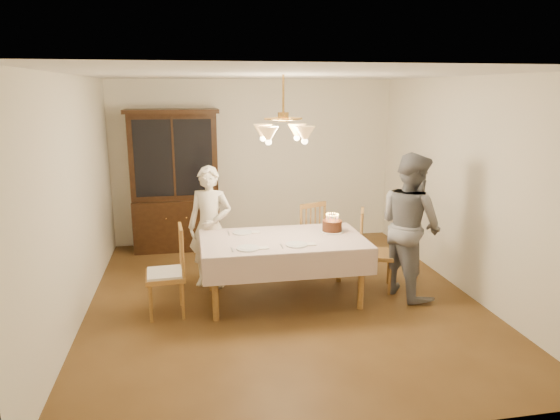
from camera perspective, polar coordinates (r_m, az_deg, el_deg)
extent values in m
plane|color=#503416|center=(6.07, 0.35, -10.13)|extent=(5.00, 5.00, 0.00)
plane|color=white|center=(5.56, 0.38, 15.24)|extent=(5.00, 5.00, 0.00)
plane|color=#EDE5CD|center=(8.10, -2.94, 5.49)|extent=(4.50, 0.00, 4.50)
plane|color=#EDE5CD|center=(3.33, 8.44, -6.58)|extent=(4.50, 0.00, 4.50)
plane|color=#EDE5CD|center=(5.71, -22.44, 1.02)|extent=(0.00, 5.00, 5.00)
plane|color=#EDE5CD|center=(6.47, 20.36, 2.59)|extent=(0.00, 5.00, 5.00)
cube|color=brown|center=(5.81, 0.36, -3.52)|extent=(1.80, 1.00, 0.04)
cube|color=beige|center=(5.80, 0.36, -3.30)|extent=(1.90, 1.10, 0.01)
cylinder|color=brown|center=(5.46, -7.41, -9.00)|extent=(0.07, 0.07, 0.71)
cylinder|color=brown|center=(5.76, 9.26, -7.83)|extent=(0.07, 0.07, 0.71)
cylinder|color=brown|center=(6.24, -7.84, -6.06)|extent=(0.07, 0.07, 0.71)
cylinder|color=brown|center=(6.51, 6.80, -5.20)|extent=(0.07, 0.07, 0.71)
cube|color=black|center=(7.96, -11.68, -1.55)|extent=(1.30, 0.50, 0.80)
cube|color=black|center=(7.80, -12.04, 6.01)|extent=(1.30, 0.40, 1.30)
cube|color=black|center=(7.60, -12.07, 5.81)|extent=(1.14, 0.01, 1.14)
cube|color=black|center=(7.70, -12.30, 10.98)|extent=(1.38, 0.54, 0.06)
cube|color=brown|center=(6.82, 2.81, -3.39)|extent=(0.56, 0.55, 0.05)
cube|color=brown|center=(6.54, 3.81, 0.56)|extent=(0.38, 0.18, 0.06)
cylinder|color=brown|center=(7.12, 3.19, -4.63)|extent=(0.04, 0.04, 0.43)
cylinder|color=brown|center=(6.93, 0.75, -5.13)|extent=(0.04, 0.04, 0.43)
cylinder|color=brown|center=(6.86, 4.84, -5.38)|extent=(0.04, 0.04, 0.43)
cylinder|color=brown|center=(6.66, 2.35, -5.93)|extent=(0.04, 0.04, 0.43)
cube|color=brown|center=(5.67, -12.98, -7.34)|extent=(0.45, 0.47, 0.05)
cube|color=brown|center=(5.51, -11.30, -2.16)|extent=(0.06, 0.40, 0.06)
cylinder|color=brown|center=(5.92, -14.58, -8.95)|extent=(0.04, 0.04, 0.43)
cylinder|color=brown|center=(5.59, -14.57, -10.34)|extent=(0.04, 0.04, 0.43)
cylinder|color=brown|center=(5.92, -11.25, -8.75)|extent=(0.04, 0.04, 0.43)
cylinder|color=brown|center=(5.59, -11.03, -10.13)|extent=(0.04, 0.04, 0.43)
cube|color=silver|center=(5.65, -13.00, -7.01)|extent=(0.41, 0.43, 0.03)
cube|color=brown|center=(6.34, 10.93, -4.98)|extent=(0.55, 0.56, 0.05)
cube|color=brown|center=(6.19, 9.39, -0.34)|extent=(0.17, 0.39, 0.06)
cylinder|color=brown|center=(6.25, 12.43, -7.60)|extent=(0.04, 0.04, 0.43)
cylinder|color=brown|center=(6.59, 12.30, -6.47)|extent=(0.04, 0.04, 0.43)
cylinder|color=brown|center=(6.24, 9.29, -7.48)|extent=(0.04, 0.04, 0.43)
cylinder|color=brown|center=(6.58, 9.33, -6.36)|extent=(0.04, 0.04, 0.43)
imported|color=beige|center=(6.29, -8.00, -1.96)|extent=(0.65, 0.54, 1.54)
imported|color=slate|center=(6.14, 14.66, -1.70)|extent=(0.86, 0.99, 1.74)
cylinder|color=white|center=(6.10, 5.96, -2.43)|extent=(0.30, 0.30, 0.01)
cylinder|color=#37190C|center=(6.08, 5.97, -1.78)|extent=(0.24, 0.24, 0.13)
cylinder|color=#598CD8|center=(6.07, 6.64, -0.84)|extent=(0.01, 0.01, 0.07)
sphere|color=#FFB23F|center=(6.06, 6.65, -0.48)|extent=(0.01, 0.01, 0.01)
cylinder|color=pink|center=(6.10, 6.50, -0.78)|extent=(0.01, 0.01, 0.07)
sphere|color=#FFB23F|center=(6.09, 6.51, -0.41)|extent=(0.01, 0.01, 0.01)
cylinder|color=#EACC66|center=(6.12, 6.28, -0.73)|extent=(0.01, 0.01, 0.07)
sphere|color=#FFB23F|center=(6.11, 6.29, -0.37)|extent=(0.01, 0.01, 0.01)
cylinder|color=#598CD8|center=(6.12, 6.02, -0.71)|extent=(0.01, 0.01, 0.07)
sphere|color=#FFB23F|center=(6.11, 6.03, -0.35)|extent=(0.01, 0.01, 0.01)
cylinder|color=pink|center=(6.12, 5.75, -0.71)|extent=(0.01, 0.01, 0.07)
sphere|color=#FFB23F|center=(6.11, 5.75, -0.35)|extent=(0.01, 0.01, 0.01)
cylinder|color=#EACC66|center=(6.10, 5.52, -0.75)|extent=(0.01, 0.01, 0.07)
sphere|color=#FFB23F|center=(6.09, 5.52, -0.38)|extent=(0.01, 0.01, 0.01)
cylinder|color=#598CD8|center=(6.08, 5.37, -0.80)|extent=(0.01, 0.01, 0.07)
sphere|color=#FFB23F|center=(6.07, 5.38, -0.44)|extent=(0.01, 0.01, 0.01)
cylinder|color=pink|center=(6.05, 5.33, -0.87)|extent=(0.01, 0.01, 0.07)
sphere|color=#FFB23F|center=(6.04, 5.33, -0.50)|extent=(0.01, 0.01, 0.01)
cylinder|color=#EACC66|center=(6.02, 5.40, -0.94)|extent=(0.01, 0.01, 0.07)
sphere|color=#FFB23F|center=(6.01, 5.41, -0.57)|extent=(0.01, 0.01, 0.01)
cylinder|color=#598CD8|center=(6.00, 5.58, -1.00)|extent=(0.01, 0.01, 0.07)
sphere|color=#FFB23F|center=(5.99, 5.59, -0.63)|extent=(0.01, 0.01, 0.01)
cylinder|color=pink|center=(5.99, 5.83, -1.03)|extent=(0.01, 0.01, 0.07)
sphere|color=#FFB23F|center=(5.98, 5.84, -0.66)|extent=(0.01, 0.01, 0.01)
cylinder|color=#EACC66|center=(5.99, 6.12, -1.04)|extent=(0.01, 0.01, 0.07)
sphere|color=#FFB23F|center=(5.98, 6.13, -0.67)|extent=(0.01, 0.01, 0.01)
cylinder|color=#598CD8|center=(6.00, 6.38, -1.02)|extent=(0.01, 0.01, 0.07)
sphere|color=#FFB23F|center=(5.99, 6.39, -0.65)|extent=(0.01, 0.01, 0.01)
cylinder|color=pink|center=(6.02, 6.57, -0.98)|extent=(0.01, 0.01, 0.07)
sphere|color=#FFB23F|center=(6.01, 6.58, -0.61)|extent=(0.01, 0.01, 0.01)
cylinder|color=#EACC66|center=(6.05, 6.66, -0.91)|extent=(0.01, 0.01, 0.07)
sphere|color=#FFB23F|center=(6.04, 6.67, -0.54)|extent=(0.01, 0.01, 0.01)
cylinder|color=white|center=(5.43, -3.68, -4.39)|extent=(0.25, 0.25, 0.02)
cube|color=silver|center=(5.42, -5.48, -4.52)|extent=(0.01, 0.16, 0.01)
cube|color=silver|center=(5.45, -1.88, -4.32)|extent=(0.10, 0.10, 0.01)
cylinder|color=white|center=(5.55, 1.89, -3.98)|extent=(0.24, 0.24, 0.02)
cube|color=silver|center=(5.52, 0.19, -4.12)|extent=(0.02, 0.16, 0.01)
cube|color=silver|center=(5.59, 3.57, -3.90)|extent=(0.10, 0.10, 0.01)
cylinder|color=white|center=(6.03, -4.33, -2.58)|extent=(0.24, 0.24, 0.02)
cube|color=silver|center=(6.02, -5.87, -2.68)|extent=(0.01, 0.16, 0.01)
cube|color=silver|center=(6.05, -2.79, -2.52)|extent=(0.10, 0.10, 0.01)
cylinder|color=#BF8C3F|center=(5.55, 0.38, 13.17)|extent=(0.02, 0.02, 0.40)
cylinder|color=#BF8C3F|center=(5.56, 0.38, 10.60)|extent=(0.12, 0.12, 0.10)
cone|color=#D8994C|center=(5.81, 1.95, 8.94)|extent=(0.22, 0.22, 0.18)
sphere|color=#FFD899|center=(5.81, 1.94, 8.25)|extent=(0.07, 0.07, 0.07)
cone|color=#D8994C|center=(5.74, -1.97, 8.88)|extent=(0.22, 0.22, 0.18)
sphere|color=#FFD899|center=(5.74, -1.96, 8.18)|extent=(0.07, 0.07, 0.07)
cone|color=#D8994C|center=(5.35, -1.33, 8.54)|extent=(0.22, 0.22, 0.18)
sphere|color=#FFD899|center=(5.35, -1.33, 7.79)|extent=(0.07, 0.07, 0.07)
cone|color=#D8994C|center=(5.42, 2.85, 8.60)|extent=(0.22, 0.22, 0.18)
sphere|color=#FFD899|center=(5.43, 2.84, 7.86)|extent=(0.07, 0.07, 0.07)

